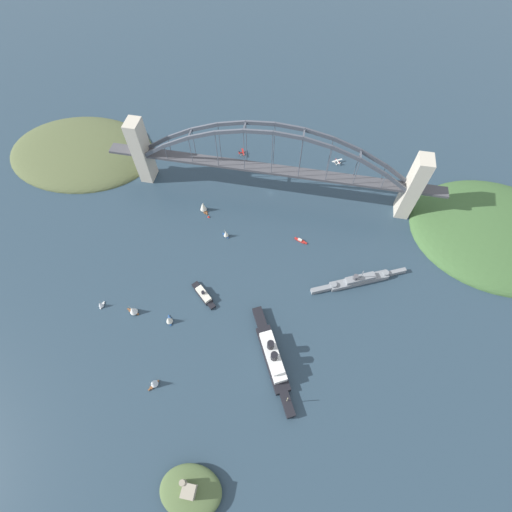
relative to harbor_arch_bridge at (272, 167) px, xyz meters
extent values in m
plane|color=#283D4C|center=(0.00, 0.00, -34.86)|extent=(1400.00, 1400.00, 0.00)
cube|color=beige|center=(-123.80, 0.00, -2.17)|extent=(12.22, 17.22, 65.39)
cube|color=beige|center=(123.80, 0.00, -2.17)|extent=(12.22, 17.22, 65.39)
cube|color=#47474C|center=(0.00, 0.00, -2.89)|extent=(235.37, 11.84, 2.40)
cube|color=#47474C|center=(-141.91, 0.00, -2.89)|extent=(24.00, 11.84, 2.40)
cube|color=#47474C|center=(141.91, 0.00, -2.89)|extent=(24.00, 11.84, 2.40)
cube|color=#4C515B|center=(-108.67, -5.33, 5.14)|extent=(25.92, 1.80, 18.73)
cube|color=#4C515B|center=(-84.52, -5.33, 19.42)|extent=(25.62, 1.80, 15.34)
cube|color=#4C515B|center=(-60.37, -5.33, 30.13)|extent=(25.26, 1.80, 11.93)
cube|color=#4C515B|center=(-36.22, -5.33, 37.27)|extent=(24.84, 1.80, 8.48)
cube|color=#4C515B|center=(-12.07, -5.33, 40.84)|extent=(24.38, 1.80, 4.98)
cube|color=#4C515B|center=(12.07, -5.33, 40.84)|extent=(24.38, 1.80, 4.98)
cube|color=#4C515B|center=(36.22, -5.33, 37.27)|extent=(24.84, 1.80, 8.48)
cube|color=#4C515B|center=(60.37, -5.33, 30.13)|extent=(25.26, 1.80, 11.93)
cube|color=#4C515B|center=(84.52, -5.33, 19.42)|extent=(25.62, 1.80, 15.34)
cube|color=#4C515B|center=(108.67, -5.33, 5.14)|extent=(25.92, 1.80, 18.73)
cube|color=#4C515B|center=(-108.67, 5.33, 5.14)|extent=(25.92, 1.80, 18.73)
cube|color=#4C515B|center=(-84.52, 5.33, 19.42)|extent=(25.62, 1.80, 15.34)
cube|color=#4C515B|center=(-60.37, 5.33, 30.13)|extent=(25.26, 1.80, 11.93)
cube|color=#4C515B|center=(-36.22, 5.33, 37.27)|extent=(24.84, 1.80, 8.48)
cube|color=#4C515B|center=(-12.07, 5.33, 40.84)|extent=(24.38, 1.80, 4.98)
cube|color=#4C515B|center=(12.07, 5.33, 40.84)|extent=(24.38, 1.80, 4.98)
cube|color=#4C515B|center=(36.22, 5.33, 37.27)|extent=(24.84, 1.80, 8.48)
cube|color=#4C515B|center=(60.37, 5.33, 30.13)|extent=(25.26, 1.80, 11.93)
cube|color=#4C515B|center=(84.52, 5.33, 19.42)|extent=(25.62, 1.80, 15.34)
cube|color=#4C515B|center=(108.67, 5.33, 5.14)|extent=(25.92, 1.80, 18.73)
cube|color=#4C515B|center=(-120.74, 0.00, -2.89)|extent=(1.40, 10.65, 1.40)
cube|color=#4C515B|center=(-72.44, 0.00, 25.67)|extent=(1.40, 10.65, 1.40)
cube|color=#4C515B|center=(-24.15, 0.00, 39.95)|extent=(1.40, 10.65, 1.40)
cube|color=#4C515B|center=(24.15, 0.00, 39.95)|extent=(1.40, 10.65, 1.40)
cube|color=#4C515B|center=(72.44, 0.00, 25.67)|extent=(1.40, 10.65, 1.40)
cube|color=#4C515B|center=(120.74, 0.00, -2.89)|extent=(1.40, 10.65, 1.40)
cylinder|color=#4C515B|center=(-96.59, -5.33, 5.74)|extent=(0.56, 0.56, 14.87)
cylinder|color=#4C515B|center=(-96.59, 5.33, 5.74)|extent=(0.56, 0.56, 14.87)
cylinder|color=#4C515B|center=(-72.44, -5.33, 11.99)|extent=(0.56, 0.56, 27.36)
cylinder|color=#4C515B|center=(-72.44, 5.33, 11.99)|extent=(0.56, 0.56, 27.36)
cylinder|color=#4C515B|center=(-48.30, -5.33, 16.45)|extent=(0.56, 0.56, 36.29)
cylinder|color=#4C515B|center=(-48.30, 5.33, 16.45)|extent=(0.56, 0.56, 36.29)
cylinder|color=#4C515B|center=(-24.15, -5.33, 19.13)|extent=(0.56, 0.56, 41.64)
cylinder|color=#4C515B|center=(-24.15, 5.33, 19.13)|extent=(0.56, 0.56, 41.64)
cylinder|color=#4C515B|center=(0.00, -5.33, 20.02)|extent=(0.56, 0.56, 43.43)
cylinder|color=#4C515B|center=(0.00, 5.33, 20.02)|extent=(0.56, 0.56, 43.43)
cylinder|color=#4C515B|center=(24.15, -5.33, 19.13)|extent=(0.56, 0.56, 41.64)
cylinder|color=#4C515B|center=(24.15, 5.33, 19.13)|extent=(0.56, 0.56, 41.64)
cylinder|color=#4C515B|center=(48.30, -5.33, 16.45)|extent=(0.56, 0.56, 36.29)
cylinder|color=#4C515B|center=(48.30, 5.33, 16.45)|extent=(0.56, 0.56, 36.29)
cylinder|color=#4C515B|center=(72.44, -5.33, 11.99)|extent=(0.56, 0.56, 27.36)
cylinder|color=#4C515B|center=(72.44, 5.33, 11.99)|extent=(0.56, 0.56, 27.36)
cylinder|color=#4C515B|center=(96.59, -5.33, 5.74)|extent=(0.56, 0.56, 14.87)
cylinder|color=#4C515B|center=(96.59, 5.33, 5.74)|extent=(0.56, 0.56, 14.87)
ellipsoid|color=#3D6033|center=(-208.50, 10.91, -34.86)|extent=(153.50, 129.40, 28.41)
ellipsoid|color=#515B38|center=(206.11, -19.59, -34.86)|extent=(154.43, 114.70, 22.79)
ellipsoid|color=#756B5B|center=(171.36, -51.13, -34.86)|extent=(54.05, 34.41, 12.54)
cube|color=black|center=(-27.71, 160.77, -32.14)|extent=(32.41, 49.28, 5.44)
cube|color=black|center=(-42.72, 190.26, -32.14)|extent=(12.95, 17.52, 5.44)
cube|color=black|center=(-12.69, 131.27, -32.14)|extent=(14.04, 18.07, 5.44)
cube|color=white|center=(-27.71, 160.77, -26.70)|extent=(25.30, 37.46, 5.44)
cube|color=white|center=(-32.35, 169.89, -22.38)|extent=(11.14, 11.08, 3.20)
cylinder|color=black|center=(-28.55, 162.43, -20.15)|extent=(5.00, 5.00, 7.65)
cylinder|color=black|center=(-24.75, 154.96, -20.15)|extent=(5.00, 5.00, 7.65)
cylinder|color=tan|center=(-41.78, 188.42, -24.42)|extent=(0.50, 0.50, 10.00)
cube|color=gray|center=(-87.80, 83.33, -32.69)|extent=(48.56, 27.44, 4.34)
cube|color=gray|center=(-118.17, 69.43, -32.69)|extent=(16.54, 9.91, 4.34)
cube|color=gray|center=(-57.44, 97.23, -32.69)|extent=(16.81, 10.51, 4.34)
cube|color=gray|center=(-87.80, 83.33, -28.72)|extent=(25.18, 15.70, 3.61)
cylinder|color=gray|center=(-108.68, 73.77, -29.42)|extent=(5.07, 5.07, 2.20)
cylinder|color=gray|center=(-66.93, 92.88, -29.42)|extent=(5.07, 5.07, 2.20)
cylinder|color=gray|center=(-87.80, 83.33, -21.91)|extent=(0.60, 0.60, 10.00)
cylinder|color=#4C4C51|center=(-83.25, 85.41, -24.71)|extent=(3.99, 3.99, 4.40)
cube|color=black|center=(35.56, 119.72, -33.65)|extent=(17.02, 16.20, 2.42)
cube|color=black|center=(27.15, 127.24, -33.65)|extent=(7.29, 7.21, 2.42)
cube|color=black|center=(43.97, 112.21, -33.65)|extent=(7.91, 7.90, 2.42)
cube|color=beige|center=(35.56, 119.72, -31.02)|extent=(15.31, 14.52, 2.85)
cylinder|color=black|center=(35.56, 119.72, -28.39)|extent=(2.64, 2.64, 2.40)
ellipsoid|color=#4C6038|center=(8.45, 250.32, -30.40)|extent=(38.66, 29.39, 8.92)
cube|color=#9E937F|center=(8.45, 250.32, -23.40)|extent=(8.00, 8.00, 8.65)
cylinder|color=gray|center=(12.95, 246.82, -22.97)|extent=(3.60, 3.60, 9.51)
cylinder|color=#B7B7B2|center=(39.23, -50.29, -34.41)|extent=(5.10, 2.74, 0.90)
cylinder|color=#B7B7B2|center=(37.96, -47.13, -34.41)|extent=(5.10, 2.74, 0.90)
cylinder|color=black|center=(39.23, -50.29, -33.44)|extent=(0.14, 0.14, 1.04)
cylinder|color=black|center=(37.96, -47.13, -33.44)|extent=(0.14, 0.14, 1.04)
ellipsoid|color=#B21E19|center=(38.60, -48.71, -32.34)|extent=(7.27, 3.82, 1.17)
cylinder|color=black|center=(35.52, -49.94, -32.34)|extent=(1.16, 1.33, 1.12)
cube|color=#B21E19|center=(37.74, -49.05, -31.84)|extent=(5.59, 10.68, 0.20)
cube|color=#B21E19|center=(41.60, -47.51, -32.22)|extent=(2.55, 4.23, 0.12)
cube|color=black|center=(41.60, -47.51, -31.00)|extent=(1.07, 0.52, 1.50)
cylinder|color=#B7B7B2|center=(-59.56, -52.72, -34.41)|extent=(3.77, 5.22, 0.90)
cylinder|color=#B7B7B2|center=(-62.52, -54.60, -34.41)|extent=(3.77, 5.22, 0.90)
cylinder|color=maroon|center=(-59.56, -52.72, -33.42)|extent=(0.14, 0.14, 1.09)
cylinder|color=maroon|center=(-62.52, -54.60, -33.42)|extent=(0.14, 0.14, 1.09)
ellipsoid|color=silver|center=(-61.04, -53.66, -32.28)|extent=(4.82, 6.65, 1.19)
cylinder|color=maroon|center=(-59.32, -56.37, -32.28)|extent=(1.38, 1.28, 1.13)
cube|color=silver|center=(-60.57, -54.42, -31.77)|extent=(10.56, 7.56, 0.20)
cube|color=silver|center=(-62.72, -51.02, -32.16)|extent=(4.26, 3.26, 0.12)
cube|color=maroon|center=(-62.72, -51.02, -30.93)|extent=(0.69, 0.99, 1.50)
cube|color=#234C8C|center=(31.95, 57.89, -34.31)|extent=(4.82, 4.13, 1.10)
cube|color=#234C8C|center=(34.42, 56.25, -34.31)|extent=(1.73, 1.57, 1.10)
cube|color=#234C8C|center=(29.47, 59.54, -34.31)|extent=(1.83, 1.72, 1.10)
cylinder|color=tan|center=(32.25, 57.69, -29.92)|extent=(0.16, 0.16, 7.69)
cone|color=silver|center=(31.17, 58.41, -30.30)|extent=(5.67, 5.67, 6.15)
cube|color=#B2231E|center=(-35.55, 51.14, -34.33)|extent=(7.81, 5.03, 1.06)
cube|color=#B2231E|center=(-40.15, 52.82, -34.33)|extent=(2.80, 2.22, 1.06)
cube|color=#B2231E|center=(-30.96, 49.47, -34.33)|extent=(2.90, 2.50, 1.06)
cube|color=beige|center=(-34.69, 50.83, -33.28)|extent=(4.18, 3.27, 1.05)
cube|color=brown|center=(87.34, 143.45, -34.40)|extent=(7.00, 4.47, 0.93)
cube|color=brown|center=(91.49, 142.21, -34.40)|extent=(2.42, 1.80, 0.93)
cube|color=brown|center=(83.19, 144.70, -34.40)|extent=(2.50, 2.03, 0.93)
cylinder|color=tan|center=(87.86, 143.30, -29.23)|extent=(0.16, 0.16, 9.40)
cone|color=white|center=(86.04, 143.84, -29.70)|extent=(7.41, 7.41, 7.52)
cube|color=silver|center=(113.64, 142.72, -34.46)|extent=(2.36, 4.28, 0.80)
cube|color=silver|center=(113.38, 139.99, -34.46)|extent=(1.01, 1.45, 0.80)
cube|color=silver|center=(113.90, 145.45, -34.46)|extent=(1.19, 1.47, 0.80)
cylinder|color=tan|center=(113.61, 142.38, -30.79)|extent=(0.16, 0.16, 6.55)
cone|color=white|center=(113.72, 143.57, -31.11)|extent=(4.11, 4.11, 5.24)
cube|color=#234C8C|center=(56.51, 145.23, -34.42)|extent=(4.78, 5.96, 0.89)
cube|color=#234C8C|center=(58.34, 142.03, -34.42)|extent=(1.83, 2.12, 0.89)
cube|color=#234C8C|center=(54.67, 148.42, -34.42)|extent=(2.01, 2.23, 0.89)
cylinder|color=tan|center=(56.74, 144.83, -29.63)|extent=(0.16, 0.16, 8.69)
cone|color=silver|center=(55.93, 146.22, -30.06)|extent=(6.91, 6.91, 6.95)
cube|color=brown|center=(58.08, 33.59, -34.46)|extent=(6.81, 6.93, 0.79)
cube|color=brown|center=(55.07, 36.76, -34.46)|extent=(2.54, 2.57, 0.79)
cube|color=brown|center=(61.09, 30.43, -34.46)|extent=(2.75, 2.76, 0.79)
cylinder|color=tan|center=(57.70, 33.99, -28.34)|extent=(0.16, 0.16, 11.46)
cone|color=silver|center=(59.02, 32.61, -28.91)|extent=(8.49, 8.49, 9.16)
cube|color=brown|center=(52.44, 194.51, -34.34)|extent=(4.88, 5.94, 1.04)
cube|color=brown|center=(54.46, 197.69, -34.34)|extent=(1.84, 2.12, 1.04)
cube|color=brown|center=(50.41, 191.33, -34.34)|extent=(2.00, 2.22, 1.04)
cylinder|color=tan|center=(52.69, 194.91, -29.08)|extent=(0.16, 0.16, 9.48)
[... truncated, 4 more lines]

